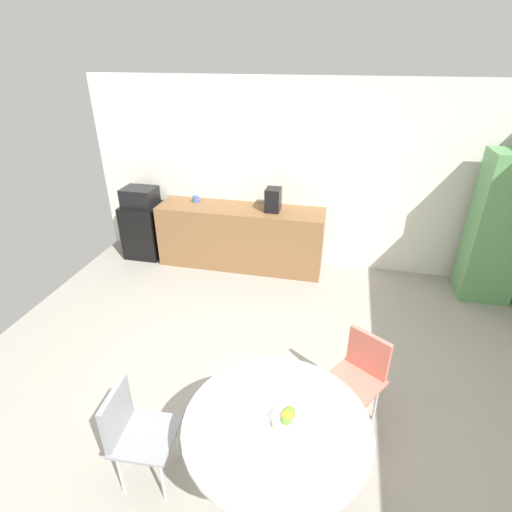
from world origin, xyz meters
The scene contains 12 objects.
ground_plane centered at (0.00, 0.00, 0.00)m, with size 6.00×6.00×0.00m, color #9E998E.
wall_back centered at (0.00, 3.00, 1.30)m, with size 6.00×0.10×2.60m, color white.
counter_block centered at (-0.73, 2.65, 0.45)m, with size 2.38×0.60×0.90m, color brown.
mini_fridge centered at (-2.27, 2.65, 0.41)m, with size 0.54×0.54×0.82m, color black.
microwave centered at (-2.27, 2.65, 0.95)m, with size 0.48×0.38×0.26m, color black.
locker_cabinet centered at (2.55, 2.55, 0.94)m, with size 0.60×0.50×1.88m, color #599959.
round_table centered at (0.38, -0.67, 0.63)m, with size 1.23×1.23×0.75m.
chair_gray centered at (-0.65, -0.74, 0.52)m, with size 0.45×0.45×0.83m.
chair_coral centered at (0.95, 0.20, 0.52)m, with size 0.58×0.58×0.83m.
fruit_bowl centered at (0.45, -0.66, 0.80)m, with size 0.21×0.21×0.13m.
mug_white centered at (-1.43, 2.75, 0.95)m, with size 0.13×0.08×0.09m.
coffee_maker centered at (-0.26, 2.65, 1.06)m, with size 0.20×0.24×0.32m, color black.
Camera 1 is at (0.64, -2.41, 2.90)m, focal length 27.68 mm.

